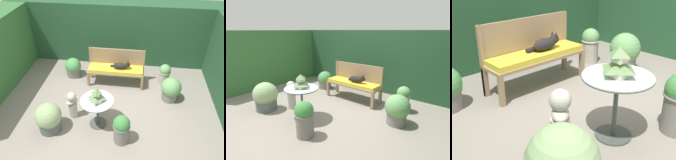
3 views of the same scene
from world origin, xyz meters
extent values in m
plane|color=gray|center=(0.00, 0.00, 0.00)|extent=(30.00, 30.00, 0.00)
cube|color=#234C2D|center=(0.00, 2.30, 0.88)|extent=(6.40, 0.80, 1.76)
cube|color=#937556|center=(-0.60, 0.72, 0.19)|extent=(0.06, 0.06, 0.38)
cube|color=#937556|center=(0.77, 0.72, 0.19)|extent=(0.06, 0.06, 0.38)
cube|color=#937556|center=(-0.60, 1.10, 0.19)|extent=(0.06, 0.06, 0.38)
cube|color=#937556|center=(0.77, 1.10, 0.19)|extent=(0.06, 0.06, 0.38)
cube|color=#937556|center=(0.09, 0.91, 0.40)|extent=(1.43, 0.44, 0.04)
cube|color=gold|center=(0.09, 0.91, 0.46)|extent=(1.38, 0.40, 0.07)
cube|color=#937556|center=(-0.60, 1.11, 0.46)|extent=(0.06, 0.06, 0.92)
cube|color=#937556|center=(0.78, 1.11, 0.46)|extent=(0.06, 0.06, 0.92)
cube|color=#937556|center=(0.09, 1.11, 0.71)|extent=(1.38, 0.04, 0.42)
ellipsoid|color=black|center=(0.21, 0.88, 0.58)|extent=(0.39, 0.19, 0.17)
sphere|color=black|center=(0.39, 0.89, 0.61)|extent=(0.13, 0.13, 0.13)
cone|color=black|center=(0.39, 0.93, 0.69)|extent=(0.05, 0.05, 0.06)
cone|color=black|center=(0.39, 0.86, 0.69)|extent=(0.05, 0.05, 0.06)
cylinder|color=black|center=(0.05, 0.94, 0.52)|extent=(0.21, 0.07, 0.06)
cylinder|color=#424742|center=(-0.12, -0.57, 0.01)|extent=(0.37, 0.37, 0.02)
cylinder|color=#424742|center=(-0.12, -0.57, 0.32)|extent=(0.04, 0.04, 0.64)
cylinder|color=silver|center=(-0.12, -0.57, 0.65)|extent=(0.67, 0.67, 0.01)
torus|color=#424742|center=(-0.12, -0.57, 0.64)|extent=(0.67, 0.67, 0.02)
cube|color=silver|center=(-0.12, -0.57, 0.69)|extent=(0.20, 0.20, 0.06)
pyramid|color=#668451|center=(-0.12, -0.57, 0.75)|extent=(0.28, 0.28, 0.08)
cube|color=silver|center=(-0.12, -0.57, 0.82)|extent=(0.13, 0.13, 0.05)
pyramid|color=#668451|center=(-0.12, -0.57, 0.89)|extent=(0.17, 0.17, 0.09)
cylinder|color=#B7B2A3|center=(-0.69, -0.41, 0.18)|extent=(0.18, 0.18, 0.37)
ellipsoid|color=#B7B2A3|center=(-0.69, -0.41, 0.42)|extent=(0.30, 0.31, 0.11)
sphere|color=#B7B2A3|center=(-0.69, -0.41, 0.55)|extent=(0.19, 0.19, 0.19)
cylinder|color=slate|center=(1.45, 0.44, 0.14)|extent=(0.37, 0.37, 0.28)
torus|color=slate|center=(1.45, 0.44, 0.26)|extent=(0.40, 0.40, 0.03)
sphere|color=#66995B|center=(1.45, 0.44, 0.36)|extent=(0.47, 0.47, 0.47)
cylinder|color=#4C5651|center=(-1.06, -0.84, 0.14)|extent=(0.45, 0.45, 0.28)
torus|color=#4C5651|center=(-1.06, -0.84, 0.27)|extent=(0.49, 0.49, 0.03)
sphere|color=#89A870|center=(-1.06, -0.84, 0.38)|extent=(0.53, 0.53, 0.53)
cylinder|color=slate|center=(-1.12, 1.13, 0.12)|extent=(0.38, 0.38, 0.24)
torus|color=slate|center=(-1.12, 1.13, 0.22)|extent=(0.41, 0.41, 0.03)
sphere|color=#4C8E4C|center=(-1.12, 1.13, 0.31)|extent=(0.44, 0.44, 0.44)
cylinder|color=#ADA393|center=(1.34, 1.06, 0.19)|extent=(0.27, 0.27, 0.38)
torus|color=#ADA393|center=(1.34, 1.06, 0.37)|extent=(0.30, 0.30, 0.03)
sphere|color=#66995B|center=(1.34, 1.06, 0.43)|extent=(0.29, 0.29, 0.29)
cylinder|color=slate|center=(0.42, -0.95, 0.21)|extent=(0.30, 0.30, 0.42)
torus|color=slate|center=(0.42, -0.95, 0.41)|extent=(0.33, 0.33, 0.03)
sphere|color=#3D7F3D|center=(0.42, -0.95, 0.48)|extent=(0.32, 0.32, 0.32)
camera|label=1|loc=(0.60, -3.74, 3.52)|focal=35.00mm
camera|label=2|loc=(2.54, -2.61, 1.76)|focal=28.00mm
camera|label=3|loc=(-2.10, -1.96, 1.65)|focal=45.00mm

